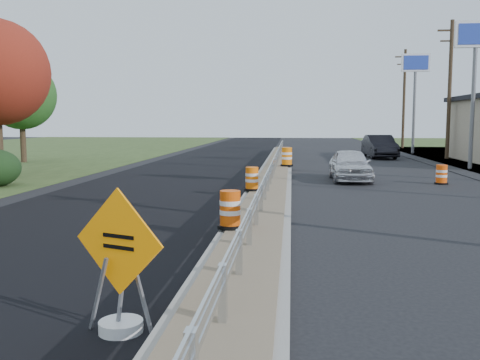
# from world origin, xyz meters

# --- Properties ---
(ground) EXTENTS (140.00, 140.00, 0.00)m
(ground) POSITION_xyz_m (0.00, 0.00, 0.00)
(ground) COLOR black
(ground) RESTS_ON ground
(milled_overlay) EXTENTS (7.20, 120.00, 0.01)m
(milled_overlay) POSITION_xyz_m (-4.40, 10.00, 0.01)
(milled_overlay) COLOR black
(milled_overlay) RESTS_ON ground
(median) EXTENTS (1.60, 55.00, 0.23)m
(median) POSITION_xyz_m (0.00, 8.00, 0.11)
(median) COLOR gray
(median) RESTS_ON ground
(guardrail) EXTENTS (0.10, 46.15, 0.72)m
(guardrail) POSITION_xyz_m (0.00, 9.00, 0.73)
(guardrail) COLOR silver
(guardrail) RESTS_ON median
(pylon_sign_mid) EXTENTS (2.20, 0.30, 7.90)m
(pylon_sign_mid) POSITION_xyz_m (10.50, 16.00, 6.48)
(pylon_sign_mid) COLOR slate
(pylon_sign_mid) RESTS_ON ground
(pylon_sign_north) EXTENTS (2.20, 0.30, 7.90)m
(pylon_sign_north) POSITION_xyz_m (10.50, 30.00, 6.48)
(pylon_sign_north) COLOR slate
(pylon_sign_north) RESTS_ON ground
(utility_pole_nmid) EXTENTS (1.90, 0.26, 9.40)m
(utility_pole_nmid) POSITION_xyz_m (11.50, 24.00, 4.93)
(utility_pole_nmid) COLOR #473523
(utility_pole_nmid) RESTS_ON ground
(utility_pole_north) EXTENTS (1.90, 0.26, 9.40)m
(utility_pole_north) POSITION_xyz_m (11.50, 39.00, 4.93)
(utility_pole_north) COLOR #473523
(utility_pole_north) RESTS_ON ground
(tree_near_back) EXTENTS (4.29, 4.29, 6.37)m
(tree_near_back) POSITION_xyz_m (-16.00, 18.00, 4.21)
(tree_near_back) COLOR #473523
(tree_near_back) RESTS_ON ground
(caution_sign) EXTENTS (1.23, 0.55, 1.81)m
(caution_sign) POSITION_xyz_m (-1.28, -7.92, 0.46)
(caution_sign) COLOR white
(caution_sign) RESTS_ON ground
(barrel_median_near) EXTENTS (0.58, 0.58, 0.85)m
(barrel_median_near) POSITION_xyz_m (-0.55, -2.46, 0.64)
(barrel_median_near) COLOR black
(barrel_median_near) RESTS_ON median
(barrel_median_mid) EXTENTS (0.55, 0.55, 0.81)m
(barrel_median_mid) POSITION_xyz_m (-0.55, 4.10, 0.62)
(barrel_median_mid) COLOR black
(barrel_median_mid) RESTS_ON median
(barrel_median_far) EXTENTS (0.68, 0.68, 0.99)m
(barrel_median_far) POSITION_xyz_m (0.55, 14.23, 0.71)
(barrel_median_far) COLOR black
(barrel_median_far) RESTS_ON median
(barrel_shoulder_near) EXTENTS (0.55, 0.55, 0.81)m
(barrel_shoulder_near) POSITION_xyz_m (7.00, 8.61, 0.39)
(barrel_shoulder_near) COLOR black
(barrel_shoulder_near) RESTS_ON ground
(barrel_shoulder_far) EXTENTS (0.53, 0.53, 0.78)m
(barrel_shoulder_far) POSITION_xyz_m (7.00, 26.09, 0.37)
(barrel_shoulder_far) COLOR black
(barrel_shoulder_far) RESTS_ON ground
(car_silver) EXTENTS (1.70, 4.14, 1.40)m
(car_silver) POSITION_xyz_m (3.36, 9.62, 0.70)
(car_silver) COLOR silver
(car_silver) RESTS_ON ground
(car_dark_mid) EXTENTS (1.99, 5.03, 1.63)m
(car_dark_mid) POSITION_xyz_m (7.00, 24.52, 0.81)
(car_dark_mid) COLOR black
(car_dark_mid) RESTS_ON ground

